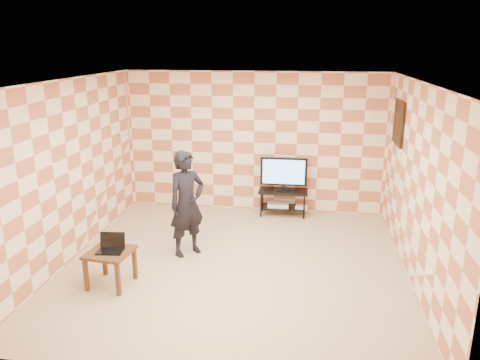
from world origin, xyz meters
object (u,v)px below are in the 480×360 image
(tv_stand, at_px, (283,197))
(side_table, at_px, (110,257))
(tv, at_px, (284,172))
(person, at_px, (187,204))

(tv_stand, bearing_deg, side_table, -125.36)
(tv_stand, distance_m, tv, 0.49)
(tv, height_order, person, person)
(tv, bearing_deg, person, -125.57)
(tv_stand, relative_size, person, 0.56)
(tv, bearing_deg, side_table, -125.38)
(tv, bearing_deg, tv_stand, 89.18)
(person, bearing_deg, tv, 8.97)
(person, bearing_deg, tv_stand, 9.01)
(tv, height_order, side_table, tv)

